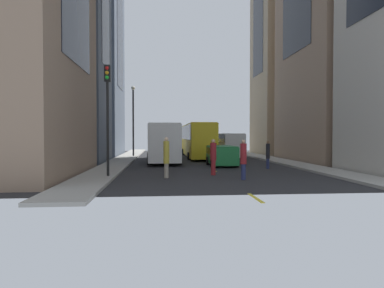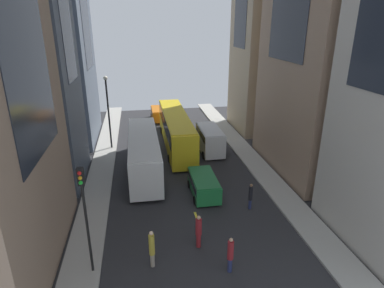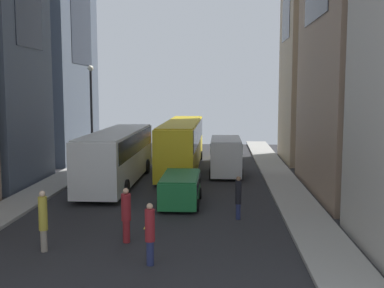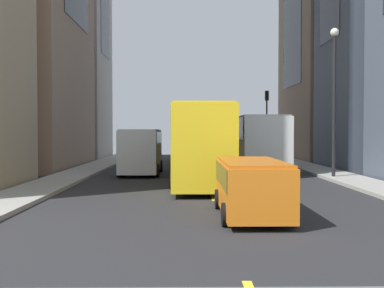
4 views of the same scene
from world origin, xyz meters
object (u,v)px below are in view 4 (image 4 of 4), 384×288
(pedestrian_crossing_near, at_px, (188,145))
(pedestrian_crossing_mid, at_px, (202,146))
(city_bus_white, at_px, (252,138))
(streetcar_yellow, at_px, (199,138))
(delivery_van_white, at_px, (141,148))
(car_green_1, at_px, (184,151))
(traffic_light_near_corner, at_px, (267,111))
(pedestrian_walking_far, at_px, (150,148))
(pedestrian_waiting_curb, at_px, (232,145))
(car_orange_0, at_px, (251,183))

(pedestrian_crossing_near, distance_m, pedestrian_crossing_mid, 2.66)
(city_bus_white, relative_size, streetcar_yellow, 0.84)
(delivery_van_white, distance_m, car_green_1, 9.05)
(pedestrian_crossing_near, bearing_deg, pedestrian_crossing_mid, 42.77)
(delivery_van_white, bearing_deg, traffic_light_near_corner, -122.15)
(delivery_van_white, bearing_deg, pedestrian_walking_far, -87.76)
(streetcar_yellow, relative_size, delivery_van_white, 2.81)
(city_bus_white, bearing_deg, delivery_van_white, 26.54)
(car_green_1, xyz_separation_m, pedestrian_walking_far, (2.89, -2.61, 0.15))
(car_green_1, bearing_deg, delivery_van_white, 74.29)
(pedestrian_waiting_curb, bearing_deg, streetcar_yellow, -150.79)
(pedestrian_crossing_near, bearing_deg, traffic_light_near_corner, 94.99)
(delivery_van_white, xyz_separation_m, pedestrian_walking_far, (0.44, -11.30, -0.43))
(pedestrian_crossing_mid, bearing_deg, pedestrian_waiting_curb, -103.77)
(delivery_van_white, height_order, pedestrian_crossing_mid, delivery_van_white)
(pedestrian_crossing_mid, relative_size, pedestrian_walking_far, 1.08)
(pedestrian_crossing_near, bearing_deg, car_green_1, 11.86)
(delivery_van_white, xyz_separation_m, car_green_1, (-2.44, -8.69, -0.59))
(traffic_light_near_corner, bearing_deg, streetcar_yellow, 69.74)
(delivery_van_white, height_order, pedestrian_crossing_near, delivery_van_white)
(pedestrian_crossing_mid, height_order, pedestrian_waiting_curb, pedestrian_waiting_curb)
(pedestrian_waiting_curb, bearing_deg, car_orange_0, -144.52)
(pedestrian_walking_far, relative_size, pedestrian_waiting_curb, 0.88)
(car_orange_0, bearing_deg, car_green_1, -84.61)
(streetcar_yellow, distance_m, pedestrian_crossing_mid, 17.37)
(city_bus_white, bearing_deg, pedestrian_crossing_mid, -76.06)
(pedestrian_crossing_near, xyz_separation_m, pedestrian_walking_far, (3.20, 5.90, -0.07))
(car_orange_0, height_order, car_green_1, car_orange_0)
(city_bus_white, xyz_separation_m, traffic_light_near_corner, (-3.21, -12.61, 2.36))
(delivery_van_white, height_order, car_orange_0, delivery_van_white)
(car_orange_0, distance_m, pedestrian_waiting_curb, 28.97)
(traffic_light_near_corner, bearing_deg, car_orange_0, 78.98)
(car_green_1, height_order, pedestrian_crossing_mid, pedestrian_crossing_mid)
(car_green_1, bearing_deg, traffic_light_near_corner, -136.09)
(pedestrian_walking_far, bearing_deg, pedestrian_crossing_mid, 43.70)
(delivery_van_white, height_order, pedestrian_walking_far, delivery_van_white)
(car_green_1, bearing_deg, streetcar_yellow, 94.16)
(pedestrian_walking_far, distance_m, pedestrian_waiting_curb, 8.74)
(pedestrian_walking_far, bearing_deg, pedestrian_waiting_curb, 38.39)
(car_green_1, xyz_separation_m, pedestrian_crossing_mid, (-1.59, -6.18, 0.22))
(city_bus_white, height_order, streetcar_yellow, streetcar_yellow)
(city_bus_white, height_order, car_orange_0, city_bus_white)
(pedestrian_walking_far, height_order, pedestrian_waiting_curb, pedestrian_waiting_curb)
(car_green_1, bearing_deg, pedestrian_waiting_curb, -120.88)
(city_bus_white, height_order, pedestrian_walking_far, city_bus_white)
(pedestrian_walking_far, bearing_deg, car_green_1, -36.93)
(streetcar_yellow, xyz_separation_m, car_green_1, (0.81, -11.15, -1.20))
(delivery_van_white, relative_size, traffic_light_near_corner, 0.84)
(pedestrian_crossing_near, bearing_deg, pedestrian_waiting_curb, 88.80)
(pedestrian_walking_far, distance_m, traffic_light_near_corner, 12.01)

